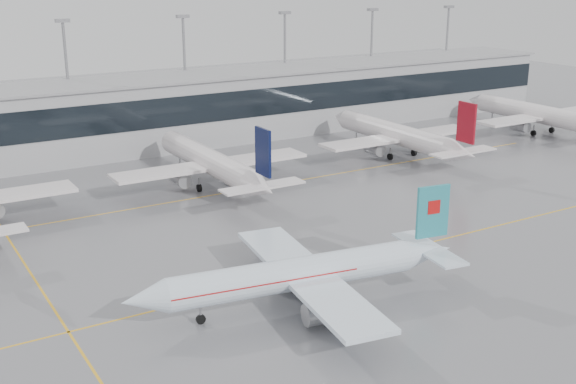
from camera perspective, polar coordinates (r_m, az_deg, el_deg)
ground at (r=79.39m, az=4.50°, el=-5.66°), size 320.00×320.00×0.00m
taxi_line_main at (r=79.39m, az=4.50°, el=-5.66°), size 120.00×0.25×0.01m
taxi_line_north at (r=103.71m, az=-5.14°, el=-0.10°), size 120.00×0.25×0.01m
taxi_line_cross at (r=81.42m, az=-19.66°, el=-6.07°), size 0.25×60.00×0.01m
terminal at (r=130.97m, az=-11.43°, el=6.01°), size 180.00×15.00×12.00m
terminal_glass at (r=123.72m, az=-10.26°, el=6.13°), size 180.00×0.20×5.00m
terminal_roof at (r=129.93m, az=-11.59°, el=8.69°), size 182.00×16.00×0.40m
light_masts at (r=135.40m, az=-12.50°, el=9.46°), size 156.40×1.00×22.60m
air_canada_jet at (r=68.74m, az=1.37°, el=-6.45°), size 33.74×26.50×10.30m
parked_jet_c at (r=105.88m, az=-6.07°, el=2.33°), size 29.64×36.96×11.72m
parked_jet_d at (r=124.26m, az=8.72°, el=4.47°), size 29.64×36.96×11.72m
parked_jet_e at (r=148.72m, az=19.24°, el=5.81°), size 29.64×36.96×11.72m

